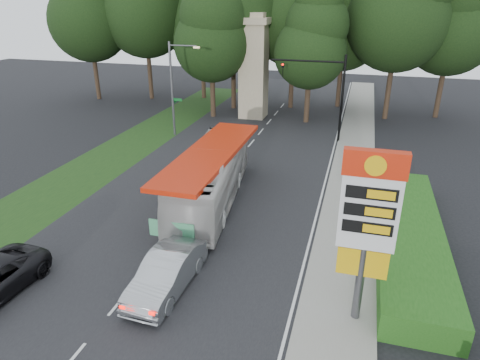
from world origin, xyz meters
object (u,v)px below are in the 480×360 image
(streetlight_signs, at_px, (174,85))
(monument, at_px, (254,66))
(sedan_silver, at_px, (166,273))
(gas_station_pylon, at_px, (368,216))
(transit_bus, at_px, (211,177))
(traffic_signal_mast, at_px, (327,86))

(streetlight_signs, height_order, monument, monument)
(streetlight_signs, distance_m, sedan_silver, 22.32)
(gas_station_pylon, xyz_separation_m, monument, (-11.20, 28.01, 0.66))
(transit_bus, bearing_deg, gas_station_pylon, -50.46)
(streetlight_signs, relative_size, transit_bus, 0.69)
(gas_station_pylon, bearing_deg, streetlight_signs, 128.96)
(traffic_signal_mast, relative_size, sedan_silver, 1.46)
(traffic_signal_mast, bearing_deg, sedan_silver, -100.61)
(transit_bus, distance_m, sedan_silver, 8.58)
(streetlight_signs, bearing_deg, monument, 58.03)
(streetlight_signs, bearing_deg, transit_bus, -57.70)
(transit_bus, bearing_deg, traffic_signal_mast, 62.21)
(traffic_signal_mast, distance_m, transit_bus, 15.08)
(traffic_signal_mast, xyz_separation_m, transit_bus, (-5.18, -13.83, -3.05))
(traffic_signal_mast, relative_size, transit_bus, 0.62)
(traffic_signal_mast, height_order, monument, monument)
(traffic_signal_mast, relative_size, monument, 0.72)
(traffic_signal_mast, bearing_deg, streetlight_signs, -171.08)
(gas_station_pylon, xyz_separation_m, sedan_silver, (-7.70, -0.31, -3.64))
(gas_station_pylon, relative_size, monument, 0.68)
(monument, bearing_deg, streetlight_signs, -121.97)
(monument, bearing_deg, gas_station_pylon, -68.20)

